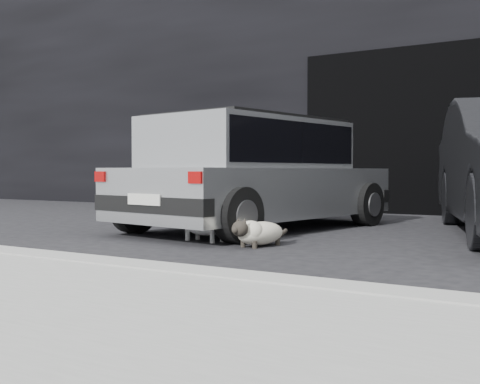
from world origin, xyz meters
The scene contains 7 objects.
ground centered at (0.00, 0.00, 0.00)m, with size 80.00×80.00×0.00m, color black.
building_facade centered at (1.00, 6.00, 2.50)m, with size 34.00×4.00×5.00m, color black.
garage_opening centered at (1.00, 3.99, 1.30)m, with size 4.00×0.10×2.60m, color black.
curb centered at (1.00, -2.60, 0.06)m, with size 18.00×0.25×0.12m, color gray.
silver_hatchback centered at (-0.12, 0.62, 0.70)m, with size 2.14×3.67×1.28m.
cat_siamese centered at (0.70, -0.73, 0.13)m, with size 0.36×0.80×0.28m.
cat_white centered at (0.10, -0.63, 0.19)m, with size 0.82×0.36×0.39m.
Camera 1 is at (3.34, -5.35, 0.67)m, focal length 45.00 mm.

